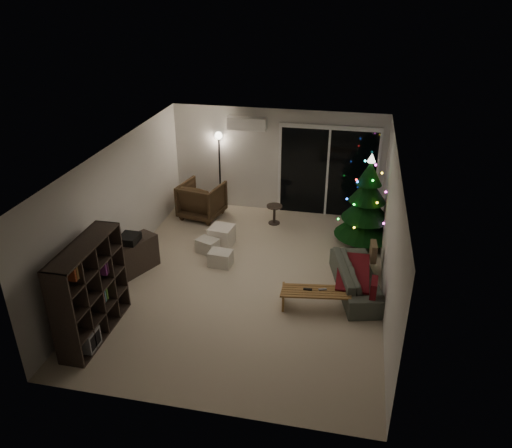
{
  "coord_description": "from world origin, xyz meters",
  "views": [
    {
      "loc": [
        1.78,
        -7.82,
        5.22
      ],
      "look_at": [
        0.1,
        0.3,
        1.05
      ],
      "focal_mm": 35.0,
      "sensor_mm": 36.0,
      "label": 1
    }
  ],
  "objects_px": {
    "media_cabinet": "(132,257)",
    "christmas_tree": "(367,201)",
    "coffee_table": "(316,300)",
    "bookshelf": "(79,289)",
    "sofa": "(358,278)",
    "armchair": "(202,200)"
  },
  "relations": [
    {
      "from": "media_cabinet",
      "to": "bookshelf",
      "type": "bearing_deg",
      "value": -65.11
    },
    {
      "from": "armchair",
      "to": "christmas_tree",
      "type": "height_order",
      "value": "christmas_tree"
    },
    {
      "from": "media_cabinet",
      "to": "christmas_tree",
      "type": "xyz_separation_m",
      "value": [
        4.37,
        2.07,
        0.68
      ]
    },
    {
      "from": "coffee_table",
      "to": "christmas_tree",
      "type": "xyz_separation_m",
      "value": [
        0.77,
        2.56,
        0.83
      ]
    },
    {
      "from": "bookshelf",
      "to": "coffee_table",
      "type": "distance_m",
      "value": 3.9
    },
    {
      "from": "media_cabinet",
      "to": "sofa",
      "type": "relative_size",
      "value": 0.58
    },
    {
      "from": "armchair",
      "to": "christmas_tree",
      "type": "bearing_deg",
      "value": -177.82
    },
    {
      "from": "bookshelf",
      "to": "christmas_tree",
      "type": "height_order",
      "value": "christmas_tree"
    },
    {
      "from": "bookshelf",
      "to": "armchair",
      "type": "distance_m",
      "value": 4.57
    },
    {
      "from": "media_cabinet",
      "to": "christmas_tree",
      "type": "relative_size",
      "value": 0.53
    },
    {
      "from": "sofa",
      "to": "coffee_table",
      "type": "distance_m",
      "value": 1.01
    },
    {
      "from": "sofa",
      "to": "christmas_tree",
      "type": "height_order",
      "value": "christmas_tree"
    },
    {
      "from": "bookshelf",
      "to": "armchair",
      "type": "relative_size",
      "value": 1.72
    },
    {
      "from": "coffee_table",
      "to": "christmas_tree",
      "type": "distance_m",
      "value": 2.79
    },
    {
      "from": "sofa",
      "to": "armchair",
      "type": "bearing_deg",
      "value": 42.73
    },
    {
      "from": "coffee_table",
      "to": "christmas_tree",
      "type": "bearing_deg",
      "value": 65.39
    },
    {
      "from": "bookshelf",
      "to": "coffee_table",
      "type": "height_order",
      "value": "bookshelf"
    },
    {
      "from": "bookshelf",
      "to": "media_cabinet",
      "type": "height_order",
      "value": "bookshelf"
    },
    {
      "from": "bookshelf",
      "to": "sofa",
      "type": "bearing_deg",
      "value": 22.45
    },
    {
      "from": "coffee_table",
      "to": "christmas_tree",
      "type": "relative_size",
      "value": 0.59
    },
    {
      "from": "sofa",
      "to": "christmas_tree",
      "type": "relative_size",
      "value": 0.91
    },
    {
      "from": "media_cabinet",
      "to": "christmas_tree",
      "type": "bearing_deg",
      "value": 50.24
    }
  ]
}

